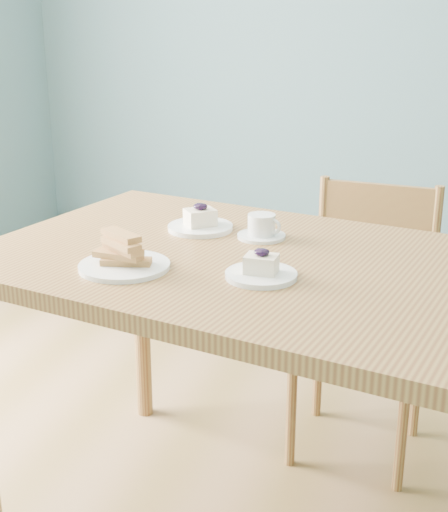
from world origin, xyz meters
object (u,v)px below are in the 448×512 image
Objects in this scene: dining_chair at (364,321)px; dining_table at (281,294)px; coffee_cup at (262,228)px; cheesecake_plate_near at (261,270)px; cheesecake_plate_far at (200,223)px; biscotti_plate at (124,258)px.

dining_table is at bearing -101.05° from dining_chair.
coffee_cup is (-0.10, 0.18, 0.11)m from dining_table.
cheesecake_plate_near is at bearing -100.19° from dining_chair.
coffee_cup is (0.18, -0.02, 0.01)m from cheesecake_plate_far.
cheesecake_plate_near reaches higher than dining_chair.
biscotti_plate is (-0.35, -0.16, 0.11)m from dining_table.
coffee_cup is at bearing -120.07° from dining_chair.
cheesecake_plate_near is at bearing -50.32° from cheesecake_plate_far.
biscotti_plate reaches higher than coffee_cup.
biscotti_plate is at bearing -172.89° from cheesecake_plate_near.
dining_chair reaches higher than dining_table.
dining_chair is at bearing 54.86° from biscotti_plate.
biscotti_plate reaches higher than cheesecake_plate_far.
cheesecake_plate_far is 0.19m from coffee_cup.
cheesecake_plate_far is 0.36m from biscotti_plate.
biscotti_plate is (-0.06, -0.36, 0.01)m from cheesecake_plate_far.
biscotti_plate reaches higher than cheesecake_plate_near.
dining_table is 9.14× the size of cheesecake_plate_far.
coffee_cup is (-0.08, 0.30, 0.01)m from cheesecake_plate_near.
dining_chair is 4.08× the size of biscotti_plate.
cheesecake_plate_near is at bearing 7.11° from biscotti_plate.
cheesecake_plate_far is (-0.43, -0.35, 0.39)m from dining_chair.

